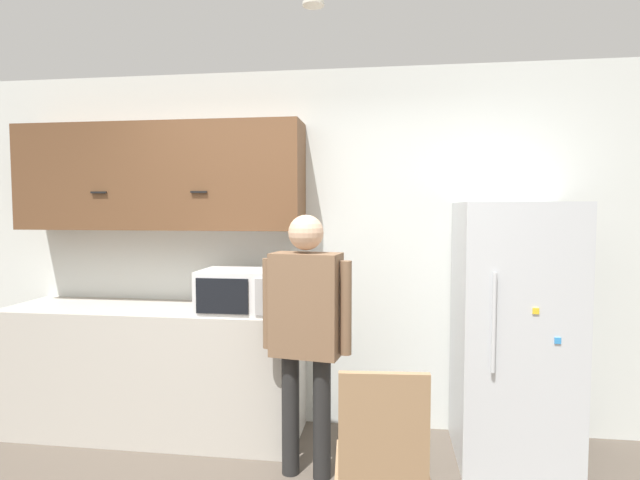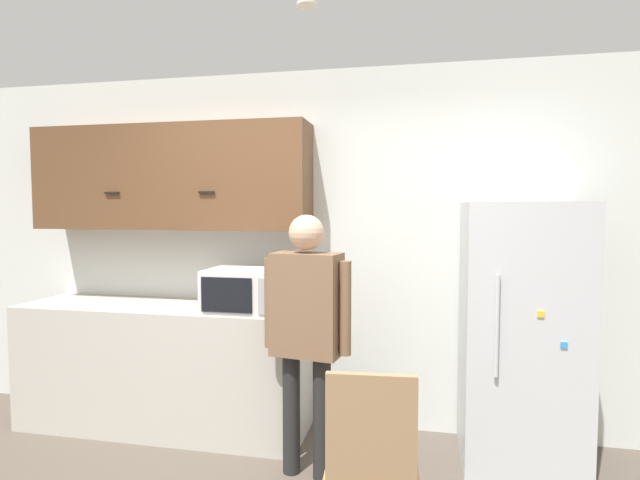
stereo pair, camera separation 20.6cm
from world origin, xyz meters
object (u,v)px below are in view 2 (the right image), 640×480
object	(u,v)px
microwave	(244,290)
person	(307,319)
refrigerator	(520,335)
chair	(372,458)

from	to	relation	value
microwave	person	world-z (taller)	person
refrigerator	microwave	bearing A→B (deg)	-178.37
person	chair	xyz separation A→B (m)	(0.47, -0.69, -0.48)
microwave	refrigerator	size ratio (longest dim) A/B	0.30
microwave	person	size ratio (longest dim) A/B	0.31
refrigerator	chair	bearing A→B (deg)	-127.27
chair	microwave	bearing A→B (deg)	-50.39
person	refrigerator	bearing A→B (deg)	26.60
chair	refrigerator	bearing A→B (deg)	-131.56
person	chair	size ratio (longest dim) A/B	1.73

